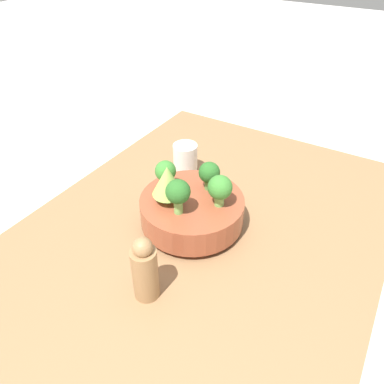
{
  "coord_description": "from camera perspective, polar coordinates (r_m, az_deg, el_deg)",
  "views": [
    {
      "loc": [
        -0.58,
        -0.31,
        0.63
      ],
      "look_at": [
        -0.01,
        0.03,
        0.13
      ],
      "focal_mm": 35.0,
      "sensor_mm": 36.0,
      "label": 1
    }
  ],
  "objects": [
    {
      "name": "romanesco_piece_far",
      "position": [
        0.81,
        -3.76,
        1.68
      ],
      "size": [
        0.07,
        0.07,
        0.09
      ],
      "color": "#7AB256",
      "rests_on": "bowl"
    },
    {
      "name": "broccoli_floret_left",
      "position": [
        0.78,
        -2.14,
        -0.13
      ],
      "size": [
        0.05,
        0.05,
        0.08
      ],
      "color": "#7AB256",
      "rests_on": "bowl"
    },
    {
      "name": "bowl",
      "position": [
        0.86,
        0.0,
        -2.82
      ],
      "size": [
        0.24,
        0.24,
        0.08
      ],
      "color": "brown",
      "rests_on": "table"
    },
    {
      "name": "broccoli_floret_front",
      "position": [
        0.8,
        4.28,
        0.57
      ],
      "size": [
        0.05,
        0.05,
        0.07
      ],
      "color": "#7AB256",
      "rests_on": "bowl"
    },
    {
      "name": "pepper_mill",
      "position": [
        0.71,
        -7.4,
        -11.57
      ],
      "size": [
        0.05,
        0.05,
        0.14
      ],
      "color": "#997047",
      "rests_on": "table"
    },
    {
      "name": "ground_plane",
      "position": [
        0.91,
        1.83,
        -6.89
      ],
      "size": [
        6.0,
        6.0,
        0.0
      ],
      "primitive_type": "plane",
      "color": "silver"
    },
    {
      "name": "broccoli_floret_right",
      "position": [
        0.85,
        2.65,
        2.84
      ],
      "size": [
        0.05,
        0.05,
        0.07
      ],
      "color": "#609347",
      "rests_on": "bowl"
    },
    {
      "name": "table",
      "position": [
        0.9,
        1.85,
        -6.12
      ],
      "size": [
        1.04,
        0.78,
        0.03
      ],
      "color": "olive",
      "rests_on": "ground_plane"
    },
    {
      "name": "broccoli_floret_back",
      "position": [
        0.85,
        -4.05,
        2.91
      ],
      "size": [
        0.05,
        0.05,
        0.08
      ],
      "color": "#7AB256",
      "rests_on": "bowl"
    },
    {
      "name": "cup",
      "position": [
        1.05,
        -1.02,
        5.03
      ],
      "size": [
        0.07,
        0.07,
        0.09
      ],
      "color": "silver",
      "rests_on": "table"
    }
  ]
}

